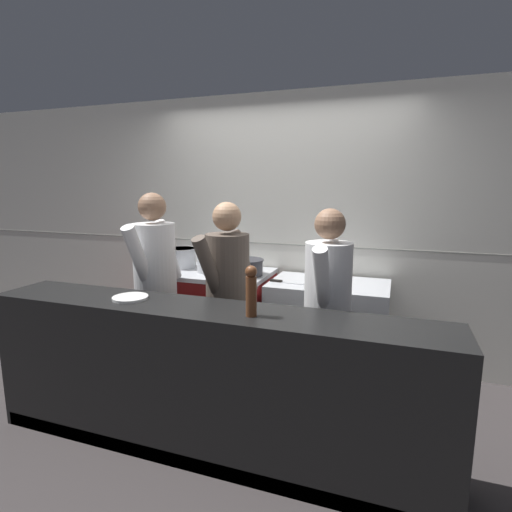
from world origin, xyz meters
TOP-DOWN VIEW (x-y plane):
  - ground_plane at (0.00, 0.00)m, footprint 14.00×14.00m
  - wall_back_tiled at (0.00, 1.39)m, footprint 8.00×0.06m
  - oven_range at (-0.58, 0.99)m, footprint 1.11×0.71m
  - prep_counter at (0.54, 0.98)m, footprint 1.02×0.65m
  - pass_counter at (-0.03, -0.29)m, footprint 3.02×0.45m
  - stock_pot at (-0.94, 1.04)m, footprint 0.30×0.30m
  - sauce_pot at (-0.56, 0.97)m, footprint 0.33×0.33m
  - braising_pot at (-0.21, 0.93)m, footprint 0.33×0.33m
  - mixing_bowl_steel at (0.57, 0.97)m, footprint 0.22×0.22m
  - chefs_knife at (0.19, 0.86)m, footprint 0.35×0.05m
  - plated_dish_main at (-0.58, -0.28)m, footprint 0.23×0.23m
  - pepper_mill at (0.31, -0.34)m, footprint 0.07×0.07m
  - chef_head_cook at (-0.75, 0.28)m, footprint 0.34×0.73m
  - chef_sous at (-0.09, 0.24)m, footprint 0.41×0.70m
  - chef_line at (0.65, 0.24)m, footprint 0.33×0.69m

SIDE VIEW (x-z plane):
  - ground_plane at x=0.00m, z-range 0.00..0.00m
  - prep_counter at x=0.54m, z-range 0.00..0.88m
  - oven_range at x=-0.58m, z-range 0.00..0.91m
  - pass_counter at x=-0.03m, z-range 0.00..0.97m
  - chef_line at x=0.65m, z-range 0.09..1.67m
  - chefs_knife at x=0.19m, z-range 0.88..0.90m
  - chef_sous at x=-0.09m, z-range 0.09..1.70m
  - chef_head_cook at x=-0.75m, z-range 0.09..1.77m
  - mixing_bowl_steel at x=0.57m, z-range 0.89..0.99m
  - plated_dish_main at x=-0.58m, z-range 0.98..1.00m
  - braising_pot at x=-0.21m, z-range 0.92..1.06m
  - sauce_pot at x=-0.56m, z-range 0.92..1.10m
  - stock_pot at x=-0.94m, z-range 0.92..1.11m
  - pepper_mill at x=0.31m, z-range 0.99..1.29m
  - wall_back_tiled at x=0.00m, z-range 0.00..2.60m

